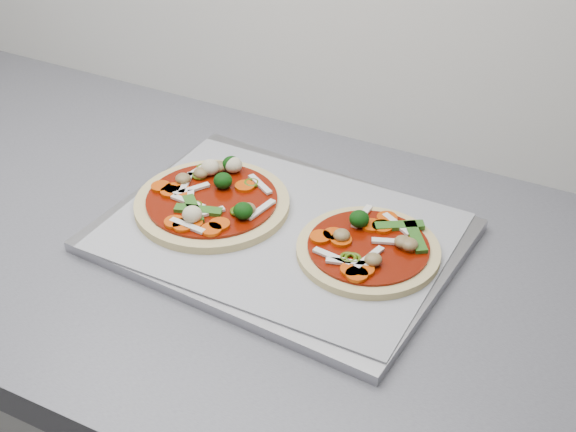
% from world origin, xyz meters
% --- Properties ---
extents(baking_tray, '(0.43, 0.33, 0.01)m').
position_xyz_m(baking_tray, '(-0.69, 1.33, 0.91)').
color(baking_tray, '#9D9CA1').
rests_on(baking_tray, countertop).
extents(parchment, '(0.40, 0.29, 0.00)m').
position_xyz_m(parchment, '(-0.69, 1.33, 0.91)').
color(parchment, '#9B9CA1').
rests_on(parchment, baking_tray).
extents(pizza_left, '(0.26, 0.26, 0.03)m').
position_xyz_m(pizza_left, '(-0.79, 1.34, 0.93)').
color(pizza_left, tan).
rests_on(pizza_left, parchment).
extents(pizza_right, '(0.21, 0.21, 0.03)m').
position_xyz_m(pizza_right, '(-0.58, 1.34, 0.92)').
color(pizza_right, tan).
rests_on(pizza_right, parchment).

